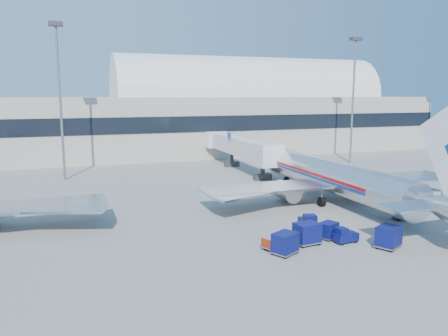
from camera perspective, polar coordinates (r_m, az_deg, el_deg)
name	(u,v)px	position (r m, az deg, el deg)	size (l,w,h in m)	color
ground	(276,221)	(44.15, 6.81, -6.90)	(260.00, 260.00, 0.00)	gray
terminal	(97,119)	(94.15, -16.30, 6.14)	(170.00, 28.15, 21.00)	#B2AA9E
airliner_main	(337,178)	(52.20, 14.57, -1.28)	(32.00, 37.26, 12.07)	silver
jetbridge_near	(236,146)	(74.14, 1.62, 2.93)	(4.40, 27.50, 6.25)	silver
mast_west	(59,78)	(67.96, -20.76, 10.90)	(2.00, 1.20, 22.60)	slate
mast_east	(354,82)	(83.72, 16.59, 10.74)	(2.00, 1.20, 22.60)	slate
barrier_near	(407,198)	(55.66, 22.77, -3.67)	(3.00, 0.55, 0.90)	#9E9E96
barrier_mid	(429,196)	(57.91, 25.20, -3.34)	(3.00, 0.55, 0.90)	#9E9E96
tug_lead	(345,236)	(38.90, 15.51, -8.51)	(2.17, 1.25, 1.35)	#0A0F4D
tug_right	(405,212)	(47.75, 22.57, -5.38)	(2.84, 2.17, 1.66)	#0A0F4D
tug_left	(308,223)	(41.29, 10.93, -7.07)	(1.84, 2.78, 1.66)	#0A0F4D
cart_train_a	(328,230)	(39.52, 13.46, -7.89)	(2.03, 1.83, 1.46)	#0A0F4D
cart_train_b	(307,233)	(37.62, 10.78, -8.36)	(2.26, 1.82, 1.85)	#0A0F4D
cart_train_c	(285,243)	(35.14, 7.98, -9.67)	(2.46, 2.27, 1.74)	#0A0F4D
cart_solo_near	(389,236)	(38.57, 20.71, -8.36)	(2.62, 2.41, 1.86)	#0A0F4D
cart_open_red	(275,245)	(36.21, 6.70, -9.97)	(2.39, 2.09, 0.53)	slate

